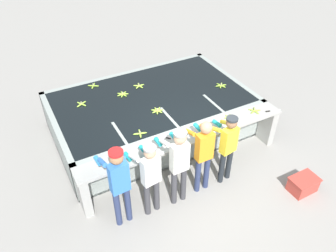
% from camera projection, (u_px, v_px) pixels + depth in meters
% --- Properties ---
extents(ground_plane, '(80.00, 80.00, 0.00)m').
position_uv_depth(ground_plane, '(191.00, 177.00, 6.83)').
color(ground_plane, gray).
rests_on(ground_plane, ground).
extents(wash_tank, '(4.52, 2.84, 0.93)m').
position_uv_depth(wash_tank, '(152.00, 114.00, 7.85)').
color(wash_tank, gray).
rests_on(wash_tank, ground).
extents(work_ledge, '(4.52, 0.45, 0.93)m').
position_uv_depth(work_ledge, '(187.00, 147.00, 6.58)').
color(work_ledge, '#9E9E99').
rests_on(work_ledge, ground).
extents(worker_0, '(0.43, 0.73, 1.70)m').
position_uv_depth(worker_0, '(119.00, 180.00, 5.37)').
color(worker_0, navy).
rests_on(worker_0, ground).
extents(worker_1, '(0.46, 0.73, 1.58)m').
position_uv_depth(worker_1, '(150.00, 174.00, 5.61)').
color(worker_1, '#38383D').
rests_on(worker_1, ground).
extents(worker_2, '(0.40, 0.72, 1.69)m').
position_uv_depth(worker_2, '(178.00, 160.00, 5.75)').
color(worker_2, '#38383D').
rests_on(worker_2, ground).
extents(worker_3, '(0.41, 0.71, 1.66)m').
position_uv_depth(worker_3, '(203.00, 150.00, 6.01)').
color(worker_3, navy).
rests_on(worker_3, ground).
extents(worker_4, '(0.47, 0.73, 1.57)m').
position_uv_depth(worker_4, '(227.00, 143.00, 6.24)').
color(worker_4, '#1E2328').
rests_on(worker_4, ground).
extents(banana_bunch_floating_0, '(0.26, 0.26, 0.08)m').
position_uv_depth(banana_bunch_floating_0, '(93.00, 86.00, 7.93)').
color(banana_bunch_floating_0, '#8CB738').
rests_on(banana_bunch_floating_0, wash_tank).
extents(banana_bunch_floating_1, '(0.27, 0.28, 0.08)m').
position_uv_depth(banana_bunch_floating_1, '(139.00, 86.00, 7.93)').
color(banana_bunch_floating_1, '#9EC642').
rests_on(banana_bunch_floating_1, wash_tank).
extents(banana_bunch_floating_2, '(0.28, 0.28, 0.08)m').
position_uv_depth(banana_bunch_floating_2, '(123.00, 94.00, 7.63)').
color(banana_bunch_floating_2, '#93BC3D').
rests_on(banana_bunch_floating_2, wash_tank).
extents(banana_bunch_floating_3, '(0.28, 0.28, 0.08)m').
position_uv_depth(banana_bunch_floating_3, '(221.00, 85.00, 7.94)').
color(banana_bunch_floating_3, '#8CB738').
rests_on(banana_bunch_floating_3, wash_tank).
extents(banana_bunch_floating_4, '(0.28, 0.28, 0.08)m').
position_uv_depth(banana_bunch_floating_4, '(140.00, 133.00, 6.47)').
color(banana_bunch_floating_4, '#93BC3D').
rests_on(banana_bunch_floating_4, wash_tank).
extents(banana_bunch_floating_5, '(0.28, 0.27, 0.08)m').
position_uv_depth(banana_bunch_floating_5, '(157.00, 111.00, 7.10)').
color(banana_bunch_floating_5, '#9EC642').
rests_on(banana_bunch_floating_5, wash_tank).
extents(banana_bunch_floating_6, '(0.26, 0.26, 0.08)m').
position_uv_depth(banana_bunch_floating_6, '(81.00, 104.00, 7.30)').
color(banana_bunch_floating_6, '#9EC642').
rests_on(banana_bunch_floating_6, wash_tank).
extents(banana_bunch_ledge_0, '(0.28, 0.28, 0.08)m').
position_uv_depth(banana_bunch_ledge_0, '(230.00, 118.00, 6.89)').
color(banana_bunch_ledge_0, '#93BC3D').
rests_on(banana_bunch_ledge_0, work_ledge).
extents(banana_bunch_ledge_1, '(0.28, 0.27, 0.08)m').
position_uv_depth(banana_bunch_ledge_1, '(118.00, 160.00, 5.87)').
color(banana_bunch_ledge_1, '#7FAD33').
rests_on(banana_bunch_ledge_1, work_ledge).
extents(banana_bunch_ledge_2, '(0.28, 0.26, 0.08)m').
position_uv_depth(banana_bunch_ledge_2, '(255.00, 111.00, 7.09)').
color(banana_bunch_ledge_2, '#8CB738').
rests_on(banana_bunch_ledge_2, work_ledge).
extents(knife_0, '(0.35, 0.12, 0.02)m').
position_uv_depth(knife_0, '(271.00, 111.00, 7.10)').
color(knife_0, silver).
rests_on(knife_0, work_ledge).
extents(knife_1, '(0.25, 0.28, 0.02)m').
position_uv_depth(knife_1, '(172.00, 139.00, 6.35)').
color(knife_1, silver).
rests_on(knife_1, work_ledge).
extents(crate, '(0.55, 0.39, 0.32)m').
position_uv_depth(crate, '(303.00, 184.00, 6.46)').
color(crate, '#B73D33').
rests_on(crate, ground).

